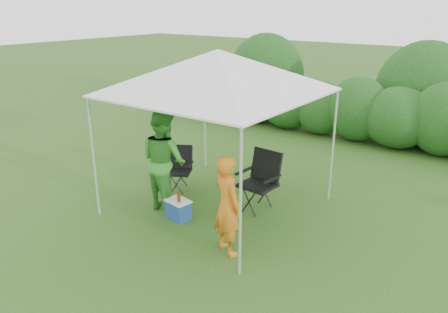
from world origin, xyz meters
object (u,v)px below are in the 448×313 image
Objects in this scene: cooler at (178,209)px; man at (227,205)px; chair_right at (261,177)px; woman at (164,161)px; canopy at (218,72)px; chair_left at (179,165)px.

man is at bearing -6.74° from cooler.
woman is at bearing -139.51° from chair_right.
canopy is 2.43m from cooler.
woman is at bearing 167.44° from cooler.
cooler is (0.47, -0.18, -0.74)m from woman.
chair_left is 2.57m from man.
cooler is at bearing -123.15° from chair_right.
man is 3.36× the size of cooler.
canopy is 2.01m from chair_right.
man reaches higher than chair_right.
canopy is 6.82× the size of cooler.
woman is 4.03× the size of cooler.
canopy is at bearing -25.78° from man.
man is (2.16, -1.35, 0.27)m from chair_left.
canopy is 1.69× the size of woman.
canopy reaches higher than woman.
chair_left is at bearing 139.35° from cooler.
woman is (-0.75, -0.59, -1.55)m from canopy.
woman is at bearing 5.22° from man.
chair_left is at bearing -169.19° from chair_right.
man reaches higher than cooler.
canopy is 3.54× the size of chair_left.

